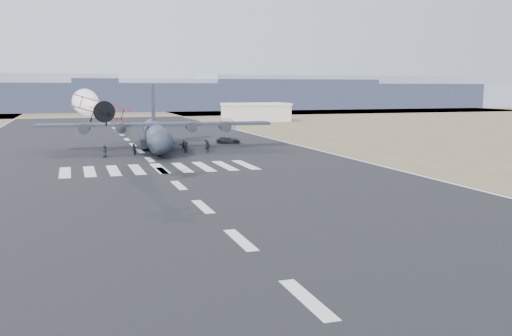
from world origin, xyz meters
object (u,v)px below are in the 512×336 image
crew_d (208,147)px  crew_h (134,150)px  transport_aircraft (156,132)px  crew_e (105,151)px  crew_f (184,145)px  crew_g (185,147)px  crew_b (187,147)px  aerobatic_biplane (101,110)px  crew_a (206,147)px  crew_c (206,145)px  hangar_right (256,112)px  support_vehicle (228,140)px

crew_d → crew_h: (-12.24, -0.48, 0.00)m
transport_aircraft → crew_e: size_ratio=21.13×
crew_f → crew_g: (-0.41, -3.69, 0.01)m
crew_b → crew_f: crew_b is taller
crew_g → crew_h: bearing=-21.6°
crew_f → aerobatic_biplane: bearing=-91.5°
crew_a → crew_d: (-0.10, -1.46, 0.08)m
crew_b → crew_c: size_ratio=1.00×
hangar_right → crew_d: size_ratio=11.28×
hangar_right → crew_c: 86.14m
crew_d → crew_g: crew_d is taller
support_vehicle → crew_a: bearing=167.9°
crew_d → crew_g: bearing=-151.1°
crew_c → crew_e: size_ratio=0.94×
aerobatic_biplane → support_vehicle: 53.01m
hangar_right → aerobatic_biplane: 126.63m
aerobatic_biplane → crew_e: (1.77, 29.61, -7.45)m
crew_g → crew_d: bearing=141.3°
crew_a → crew_g: bearing=7.0°
aerobatic_biplane → crew_e: bearing=84.4°
transport_aircraft → crew_b: transport_aircraft is taller
crew_e → crew_a: bearing=-117.6°
crew_b → crew_a: bearing=-38.3°
transport_aircraft → crew_a: bearing=-36.1°
aerobatic_biplane → crew_d: 37.20m
crew_d → crew_h: crew_h is taller
crew_b → crew_c: 5.17m
crew_e → crew_f: size_ratio=1.08×
hangar_right → crew_h: size_ratio=11.26×
transport_aircraft → crew_c: 9.19m
transport_aircraft → crew_d: 11.20m
hangar_right → crew_f: hangar_right is taller
crew_a → crew_c: 2.87m
crew_a → crew_g: crew_g is taller
hangar_right → crew_g: (-39.10, -82.44, -2.13)m
crew_h → crew_b: bearing=134.1°
crew_b → crew_h: crew_h is taller
aerobatic_biplane → crew_b: (15.23, 32.37, -7.50)m
crew_c → crew_d: size_ratio=0.98×
hangar_right → transport_aircraft: 86.28m
crew_d → crew_e: crew_e is taller
crew_f → crew_a: bearing=-18.6°
crew_b → crew_c: crew_c is taller
crew_d → crew_f: size_ratio=1.04×
hangar_right → transport_aircraft: transport_aircraft is taller
crew_b → crew_g: (-0.33, -0.40, -0.01)m
transport_aircraft → crew_a: (7.50, -6.70, -2.13)m
aerobatic_biplane → crew_c: bearing=59.4°
hangar_right → crew_a: hangar_right is taller
support_vehicle → crew_c: crew_c is taller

